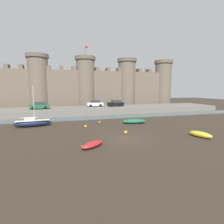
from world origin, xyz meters
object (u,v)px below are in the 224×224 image
(rowboat_foreground_right, at_px, (200,134))
(mooring_buoy_near_shore, at_px, (86,126))
(car_quay_east, at_px, (116,103))
(rowboat_midflat_left, at_px, (134,121))
(mooring_buoy_off_centre, at_px, (99,122))
(car_quay_centre_east, at_px, (95,103))
(rowboat_midflat_centre, at_px, (92,144))
(car_quay_west, at_px, (40,106))
(sailboat_foreground_left, at_px, (33,123))
(mooring_buoy_mid_mud, at_px, (126,132))

(rowboat_foreground_right, relative_size, mooring_buoy_near_shore, 6.94)
(mooring_buoy_near_shore, relative_size, car_quay_east, 0.10)
(rowboat_midflat_left, bearing_deg, car_quay_east, 83.78)
(mooring_buoy_off_centre, bearing_deg, car_quay_centre_east, 81.92)
(rowboat_midflat_left, height_order, mooring_buoy_off_centre, rowboat_midflat_left)
(rowboat_midflat_left, relative_size, rowboat_midflat_centre, 1.43)
(car_quay_west, bearing_deg, sailboat_foreground_left, -88.69)
(mooring_buoy_near_shore, relative_size, car_quay_west, 0.10)
(car_quay_east, bearing_deg, mooring_buoy_mid_mud, -104.13)
(car_quay_west, height_order, car_quay_centre_east, same)
(mooring_buoy_off_centre, xyz_separation_m, mooring_buoy_mid_mud, (1.85, -7.68, 0.02))
(rowboat_foreground_right, xyz_separation_m, sailboat_foreground_left, (-20.35, 12.09, 0.23))
(mooring_buoy_off_centre, bearing_deg, rowboat_foreground_right, -49.54)
(car_quay_west, bearing_deg, mooring_buoy_off_centre, -50.65)
(rowboat_midflat_centre, bearing_deg, car_quay_east, 67.88)
(mooring_buoy_off_centre, bearing_deg, mooring_buoy_near_shore, -135.88)
(mooring_buoy_off_centre, xyz_separation_m, car_quay_centre_east, (2.17, 15.31, 1.95))
(car_quay_centre_east, bearing_deg, mooring_buoy_off_centre, -98.08)
(sailboat_foreground_left, distance_m, car_quay_centre_east, 19.55)
(rowboat_midflat_centre, distance_m, mooring_buoy_mid_mud, 6.39)
(mooring_buoy_near_shore, xyz_separation_m, car_quay_east, (10.08, 17.01, 1.93))
(rowboat_midflat_left, xyz_separation_m, car_quay_east, (1.75, 16.04, 1.74))
(mooring_buoy_near_shore, distance_m, car_quay_east, 19.86)
(rowboat_midflat_centre, xyz_separation_m, car_quay_centre_east, (5.35, 26.94, 1.83))
(car_quay_west, bearing_deg, car_quay_east, 4.37)
(sailboat_foreground_left, relative_size, mooring_buoy_off_centre, 16.20)
(rowboat_midflat_left, xyz_separation_m, rowboat_midflat_centre, (-8.84, -10.02, -0.10))
(rowboat_midflat_left, relative_size, mooring_buoy_near_shore, 9.50)
(rowboat_midflat_left, height_order, rowboat_midflat_centre, rowboat_midflat_left)
(rowboat_midflat_centre, xyz_separation_m, mooring_buoy_off_centre, (3.18, 11.63, -0.11))
(rowboat_midflat_centre, bearing_deg, rowboat_midflat_left, 48.56)
(rowboat_midflat_left, bearing_deg, mooring_buoy_off_centre, 164.09)
(sailboat_foreground_left, relative_size, rowboat_midflat_centre, 2.22)
(rowboat_foreground_right, distance_m, mooring_buoy_mid_mud, 9.03)
(rowboat_foreground_right, distance_m, mooring_buoy_off_centre, 15.33)
(rowboat_midflat_centre, bearing_deg, rowboat_foreground_right, -0.14)
(rowboat_foreground_right, height_order, car_quay_east, car_quay_east)
(rowboat_midflat_centre, bearing_deg, car_quay_centre_east, 78.76)
(mooring_buoy_near_shore, relative_size, car_quay_centre_east, 0.10)
(rowboat_foreground_right, relative_size, car_quay_east, 0.72)
(rowboat_midflat_left, height_order, sailboat_foreground_left, sailboat_foreground_left)
(rowboat_midflat_centre, height_order, mooring_buoy_mid_mud, rowboat_midflat_centre)
(car_quay_centre_east, bearing_deg, rowboat_midflat_centre, -101.24)
(rowboat_midflat_left, xyz_separation_m, mooring_buoy_near_shore, (-8.33, -0.97, -0.19))
(mooring_buoy_off_centre, relative_size, car_quay_east, 0.10)
(rowboat_foreground_right, xyz_separation_m, car_quay_west, (-20.64, 24.70, 1.77))
(rowboat_midflat_left, bearing_deg, car_quay_centre_east, 101.65)
(sailboat_foreground_left, xyz_separation_m, mooring_buoy_off_centre, (10.40, -0.42, -0.41))
(rowboat_midflat_centre, relative_size, mooring_buoy_near_shore, 6.65)
(rowboat_midflat_centre, distance_m, car_quay_west, 25.85)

